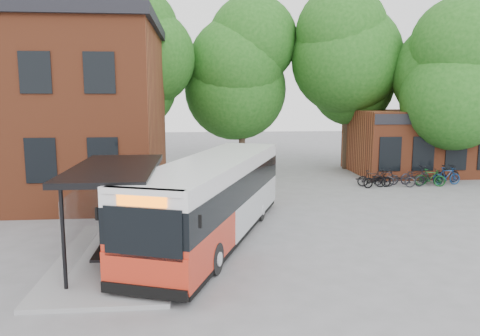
{
  "coord_description": "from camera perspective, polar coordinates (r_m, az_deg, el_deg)",
  "views": [
    {
      "loc": [
        -2.07,
        -14.85,
        4.9
      ],
      "look_at": [
        -0.34,
        3.93,
        2.0
      ],
      "focal_mm": 35.0,
      "sensor_mm": 36.0,
      "label": 1
    }
  ],
  "objects": [
    {
      "name": "bicycle_3",
      "position": [
        27.15,
        17.35,
        -1.1
      ],
      "size": [
        1.49,
        0.44,
        0.89
      ],
      "primitive_type": "imported",
      "rotation": [
        0.0,
        0.0,
        1.58
      ],
      "color": "black",
      "rests_on": "ground"
    },
    {
      "name": "bicycle_6",
      "position": [
        27.7,
        22.04,
        -1.11
      ],
      "size": [
        1.83,
        0.84,
        0.93
      ],
      "primitive_type": "imported",
      "rotation": [
        0.0,
        0.0,
        1.71
      ],
      "color": "black",
      "rests_on": "ground"
    },
    {
      "name": "bicycle_2",
      "position": [
        26.87,
        18.85,
        -1.28
      ],
      "size": [
        1.77,
        1.06,
        0.88
      ],
      "primitive_type": "imported",
      "rotation": [
        0.0,
        0.0,
        1.27
      ],
      "color": "black",
      "rests_on": "ground"
    },
    {
      "name": "ground",
      "position": [
        15.77,
        2.58,
        -9.37
      ],
      "size": [
        100.0,
        100.0,
        0.0
      ],
      "primitive_type": "plane",
      "color": "slate"
    },
    {
      "name": "bicycle_extra_0",
      "position": [
        28.48,
        23.88,
        -0.9
      ],
      "size": [
        1.67,
        0.56,
        0.99
      ],
      "primitive_type": "imported",
      "rotation": [
        0.0,
        0.0,
        1.63
      ],
      "color": "navy",
      "rests_on": "ground"
    },
    {
      "name": "city_bus",
      "position": [
        16.12,
        -3.13,
        -3.82
      ],
      "size": [
        5.96,
        11.14,
        2.8
      ],
      "primitive_type": null,
      "rotation": [
        0.0,
        0.0,
        -0.35
      ],
      "color": "red",
      "rests_on": "ground"
    },
    {
      "name": "tree_1",
      "position": [
        31.99,
        0.25,
        9.29
      ],
      "size": [
        7.92,
        7.92,
        10.4
      ],
      "primitive_type": null,
      "color": "#1A4E15",
      "rests_on": "ground"
    },
    {
      "name": "bicycle_1",
      "position": [
        26.44,
        15.75,
        -1.27
      ],
      "size": [
        1.57,
        0.87,
        0.91
      ],
      "primitive_type": "imported",
      "rotation": [
        0.0,
        0.0,
        1.26
      ],
      "color": "black",
      "rests_on": "ground"
    },
    {
      "name": "tree_3",
      "position": [
        30.79,
        24.27,
        7.5
      ],
      "size": [
        7.04,
        7.04,
        9.28
      ],
      "primitive_type": null,
      "color": "#1A4E15",
      "rests_on": "ground"
    },
    {
      "name": "bus_shelter",
      "position": [
        14.48,
        -14.83,
        -5.35
      ],
      "size": [
        3.6,
        7.0,
        2.9
      ],
      "primitive_type": null,
      "color": "black",
      "rests_on": "ground"
    },
    {
      "name": "bicycle_7",
      "position": [
        29.1,
        23.91,
        -0.66
      ],
      "size": [
        1.8,
        0.86,
        1.05
      ],
      "primitive_type": "imported",
      "rotation": [
        0.0,
        0.0,
        1.79
      ],
      "color": "black",
      "rests_on": "ground"
    },
    {
      "name": "bicycle_5",
      "position": [
        27.7,
        22.19,
        -1.1
      ],
      "size": [
        1.64,
        0.99,
        0.95
      ],
      "primitive_type": "imported",
      "rotation": [
        0.0,
        0.0,
        1.2
      ],
      "color": "#0E4116",
      "rests_on": "ground"
    },
    {
      "name": "bicycle_4",
      "position": [
        28.06,
        20.55,
        -0.84
      ],
      "size": [
        2.0,
        1.07,
        1.0
      ],
      "primitive_type": "imported",
      "rotation": [
        0.0,
        0.0,
        1.8
      ],
      "color": "black",
      "rests_on": "ground"
    },
    {
      "name": "bicycle_0",
      "position": [
        26.31,
        16.39,
        -1.35
      ],
      "size": [
        1.81,
        0.98,
        0.9
      ],
      "primitive_type": "imported",
      "rotation": [
        0.0,
        0.0,
        1.81
      ],
      "color": "black",
      "rests_on": "ground"
    },
    {
      "name": "bike_rail",
      "position": [
        27.72,
        19.0,
        -1.52
      ],
      "size": [
        5.2,
        0.1,
        0.38
      ],
      "primitive_type": null,
      "color": "black",
      "rests_on": "ground"
    },
    {
      "name": "shop_row",
      "position": [
        33.64,
        25.29,
        2.97
      ],
      "size": [
        14.0,
        6.2,
        4.0
      ],
      "primitive_type": null,
      "color": "brown",
      "rests_on": "ground"
    },
    {
      "name": "tree_0",
      "position": [
        31.1,
        -12.7,
        9.64
      ],
      "size": [
        7.92,
        7.92,
        11.0
      ],
      "primitive_type": null,
      "color": "#1A4E15",
      "rests_on": "ground"
    },
    {
      "name": "tree_2",
      "position": [
        32.45,
        13.0,
        9.59
      ],
      "size": [
        7.92,
        7.92,
        11.0
      ],
      "primitive_type": null,
      "color": "#1A4E15",
      "rests_on": "ground"
    }
  ]
}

